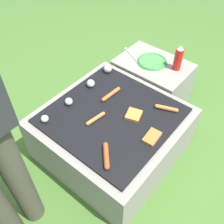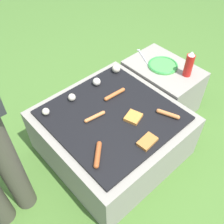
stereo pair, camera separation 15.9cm
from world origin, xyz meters
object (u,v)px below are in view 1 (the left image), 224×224
object	(u,v)px
sausage_front_center	(166,108)
plate_colorful	(152,61)
condiment_bottle	(178,58)
fork_utensil	(131,54)

from	to	relation	value
sausage_front_center	plate_colorful	size ratio (longest dim) A/B	0.64
sausage_front_center	condiment_bottle	bearing A→B (deg)	21.98
sausage_front_center	condiment_bottle	world-z (taller)	condiment_bottle
sausage_front_center	fork_utensil	bearing A→B (deg)	57.26
sausage_front_center	fork_utensil	size ratio (longest dim) A/B	0.72
condiment_bottle	fork_utensil	distance (m)	0.38
sausage_front_center	plate_colorful	xyz separation A→B (m)	(0.36, 0.35, -0.00)
plate_colorful	condiment_bottle	xyz separation A→B (m)	(0.05, -0.18, 0.08)
plate_colorful	condiment_bottle	distance (m)	0.20
fork_utensil	condiment_bottle	bearing A→B (deg)	-79.59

